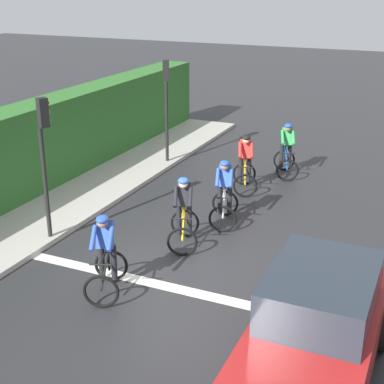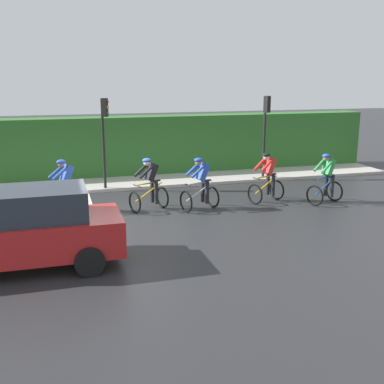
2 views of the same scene
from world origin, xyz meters
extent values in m
plane|color=#28282B|center=(0.00, 0.00, 0.00)|extent=(80.00, 80.00, 0.00)
cube|color=#ADA89E|center=(-4.44, 2.00, 0.06)|extent=(2.80, 19.33, 0.12)
cube|color=gray|center=(-5.34, 2.00, 0.31)|extent=(0.44, 19.33, 0.61)
cube|color=#2D6628|center=(-5.64, 2.00, 1.24)|extent=(1.10, 19.33, 2.49)
cube|color=silver|center=(0.00, -0.98, 0.00)|extent=(7.00, 0.30, 0.01)
torus|color=black|center=(0.68, 6.06, 0.34)|extent=(0.66, 0.30, 0.68)
torus|color=black|center=(0.32, 7.01, 0.34)|extent=(0.66, 0.30, 0.68)
cylinder|color=#1E59B2|center=(0.50, 6.53, 0.59)|extent=(0.40, 0.94, 0.51)
cylinder|color=#1E59B2|center=(0.39, 6.82, 0.62)|extent=(0.04, 0.04, 0.55)
cylinder|color=#1E59B2|center=(0.52, 6.49, 0.87)|extent=(0.30, 0.68, 0.04)
cube|color=black|center=(0.39, 6.82, 0.91)|extent=(0.17, 0.24, 0.04)
cylinder|color=black|center=(0.65, 6.15, 0.84)|extent=(0.40, 0.18, 0.03)
cube|color=green|center=(0.47, 6.63, 1.21)|extent=(0.43, 0.49, 0.57)
sphere|color=#9E7051|center=(0.52, 6.49, 1.52)|extent=(0.20, 0.20, 0.20)
ellipsoid|color=#264CB2|center=(0.52, 6.49, 1.59)|extent=(0.32, 0.35, 0.14)
cylinder|color=black|center=(0.54, 6.77, 0.57)|extent=(0.12, 0.12, 0.74)
cylinder|color=black|center=(0.32, 6.68, 0.57)|extent=(0.12, 0.12, 0.74)
cylinder|color=green|center=(0.72, 6.42, 1.26)|extent=(0.26, 0.48, 0.37)
cylinder|color=green|center=(0.42, 6.31, 1.26)|extent=(0.26, 0.48, 0.37)
torus|color=black|center=(-0.02, 4.28, 0.34)|extent=(0.66, 0.30, 0.68)
torus|color=black|center=(-0.39, 5.23, 0.34)|extent=(0.66, 0.30, 0.68)
cylinder|color=gold|center=(-0.21, 4.76, 0.59)|extent=(0.39, 0.94, 0.51)
cylinder|color=gold|center=(-0.31, 5.04, 0.62)|extent=(0.04, 0.04, 0.55)
cylinder|color=gold|center=(-0.19, 4.71, 0.87)|extent=(0.29, 0.68, 0.04)
cube|color=black|center=(-0.31, 5.04, 0.91)|extent=(0.17, 0.24, 0.04)
cylinder|color=black|center=(-0.06, 4.38, 0.84)|extent=(0.40, 0.18, 0.03)
cube|color=red|center=(-0.24, 4.85, 1.21)|extent=(0.43, 0.49, 0.57)
sphere|color=beige|center=(-0.19, 4.71, 1.52)|extent=(0.20, 0.20, 0.20)
ellipsoid|color=black|center=(-0.19, 4.71, 1.59)|extent=(0.32, 0.35, 0.14)
cylinder|color=black|center=(-0.17, 4.99, 0.57)|extent=(0.12, 0.12, 0.74)
cylinder|color=black|center=(-0.39, 4.91, 0.57)|extent=(0.12, 0.12, 0.74)
cylinder|color=red|center=(0.01, 4.64, 1.26)|extent=(0.25, 0.48, 0.37)
cylinder|color=red|center=(-0.29, 4.53, 1.26)|extent=(0.25, 0.48, 0.37)
torus|color=black|center=(0.25, 1.87, 0.34)|extent=(0.67, 0.26, 0.68)
torus|color=black|center=(-0.06, 2.84, 0.34)|extent=(0.67, 0.26, 0.68)
cylinder|color=silver|center=(0.09, 2.36, 0.59)|extent=(0.34, 0.96, 0.51)
cylinder|color=silver|center=(0.00, 2.65, 0.62)|extent=(0.04, 0.04, 0.55)
cylinder|color=silver|center=(0.11, 2.31, 0.87)|extent=(0.26, 0.69, 0.04)
cube|color=black|center=(0.00, 2.65, 0.91)|extent=(0.16, 0.24, 0.04)
cylinder|color=black|center=(0.22, 1.97, 0.84)|extent=(0.41, 0.16, 0.03)
cube|color=#2D51B7|center=(0.06, 2.45, 1.21)|extent=(0.41, 0.48, 0.57)
sphere|color=#9E7051|center=(0.11, 2.31, 1.52)|extent=(0.20, 0.20, 0.20)
ellipsoid|color=#264CB2|center=(0.11, 2.31, 1.59)|extent=(0.31, 0.34, 0.14)
cylinder|color=black|center=(0.15, 2.59, 0.57)|extent=(0.12, 0.12, 0.74)
cylinder|color=black|center=(-0.08, 2.51, 0.57)|extent=(0.12, 0.12, 0.74)
cylinder|color=#2D51B7|center=(0.30, 2.23, 1.26)|extent=(0.23, 0.48, 0.37)
cylinder|color=#2D51B7|center=(0.00, 2.13, 1.26)|extent=(0.23, 0.48, 0.37)
torus|color=black|center=(-0.10, 0.34, 0.34)|extent=(0.65, 0.31, 0.68)
torus|color=black|center=(-0.48, 1.29, 0.34)|extent=(0.65, 0.31, 0.68)
cylinder|color=gold|center=(-0.29, 0.82, 0.59)|extent=(0.40, 0.94, 0.51)
cylinder|color=gold|center=(-0.40, 1.10, 0.62)|extent=(0.04, 0.04, 0.55)
cylinder|color=gold|center=(-0.27, 0.77, 0.87)|extent=(0.30, 0.68, 0.04)
cube|color=black|center=(-0.40, 1.10, 0.91)|extent=(0.17, 0.24, 0.04)
cylinder|color=black|center=(-0.14, 0.44, 0.84)|extent=(0.40, 0.18, 0.03)
cube|color=black|center=(-0.33, 0.91, 1.21)|extent=(0.43, 0.49, 0.57)
sphere|color=beige|center=(-0.27, 0.77, 1.52)|extent=(0.20, 0.20, 0.20)
ellipsoid|color=#264CB2|center=(-0.27, 0.77, 1.59)|extent=(0.33, 0.35, 0.14)
cylinder|color=black|center=(-0.25, 1.05, 0.57)|extent=(0.12, 0.12, 0.74)
cylinder|color=black|center=(-0.48, 0.96, 0.57)|extent=(0.12, 0.12, 0.74)
cylinder|color=black|center=(-0.07, 0.71, 1.26)|extent=(0.26, 0.48, 0.37)
cylinder|color=black|center=(-0.37, 0.59, 1.26)|extent=(0.26, 0.48, 0.37)
torus|color=black|center=(-0.57, -2.17, 0.34)|extent=(0.66, 0.30, 0.68)
torus|color=black|center=(-0.94, -1.22, 0.34)|extent=(0.66, 0.30, 0.68)
cylinder|color=black|center=(-0.75, -1.69, 0.59)|extent=(0.40, 0.94, 0.51)
cylinder|color=black|center=(-0.86, -1.41, 0.62)|extent=(0.04, 0.04, 0.55)
cylinder|color=black|center=(-0.73, -1.74, 0.87)|extent=(0.30, 0.68, 0.04)
cube|color=black|center=(-0.86, -1.41, 0.91)|extent=(0.17, 0.24, 0.04)
cylinder|color=black|center=(-0.60, -2.07, 0.84)|extent=(0.40, 0.18, 0.03)
cube|color=#2D51B7|center=(-0.79, -1.60, 1.21)|extent=(0.43, 0.49, 0.57)
sphere|color=#9E7051|center=(-0.73, -1.74, 1.52)|extent=(0.20, 0.20, 0.20)
ellipsoid|color=#264CB2|center=(-0.73, -1.74, 1.59)|extent=(0.33, 0.35, 0.14)
cylinder|color=black|center=(-0.72, -1.46, 0.57)|extent=(0.12, 0.12, 0.74)
cylinder|color=black|center=(-0.94, -1.55, 0.57)|extent=(0.12, 0.12, 0.74)
cylinder|color=#2D51B7|center=(-0.54, -1.81, 1.26)|extent=(0.26, 0.48, 0.37)
cylinder|color=#2D51B7|center=(-0.84, -1.92, 1.26)|extent=(0.26, 0.48, 0.37)
cube|color=#B21E1E|center=(3.45, -2.60, 0.70)|extent=(1.71, 4.11, 0.80)
cube|color=#262D38|center=(3.44, -2.35, 1.43)|extent=(1.50, 2.14, 0.66)
cylinder|color=black|center=(4.27, -1.33, 0.32)|extent=(0.22, 0.64, 0.64)
cylinder|color=black|center=(2.61, -1.34, 0.32)|extent=(0.22, 0.64, 0.64)
cylinder|color=black|center=(-3.22, -0.23, 1.35)|extent=(0.10, 0.10, 2.70)
cube|color=black|center=(-3.17, -0.14, 3.02)|extent=(0.27, 0.27, 0.64)
sphere|color=red|center=(-3.12, -0.04, 3.22)|extent=(0.11, 0.11, 0.11)
sphere|color=orange|center=(-3.12, -0.04, 3.02)|extent=(0.11, 0.11, 0.11)
sphere|color=green|center=(-3.12, -0.04, 2.82)|extent=(0.11, 0.11, 0.11)
cylinder|color=black|center=(-3.33, 6.07, 1.35)|extent=(0.10, 0.10, 2.70)
cube|color=black|center=(-3.37, 6.16, 3.02)|extent=(0.27, 0.27, 0.64)
sphere|color=red|center=(-3.42, 6.26, 3.22)|extent=(0.11, 0.11, 0.11)
sphere|color=orange|center=(-3.42, 6.26, 3.02)|extent=(0.11, 0.11, 0.11)
sphere|color=green|center=(-3.42, 6.26, 2.82)|extent=(0.11, 0.11, 0.11)
camera|label=1|loc=(4.71, -9.80, 5.76)|focal=53.30mm
camera|label=2|loc=(13.69, -1.83, 4.08)|focal=44.01mm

